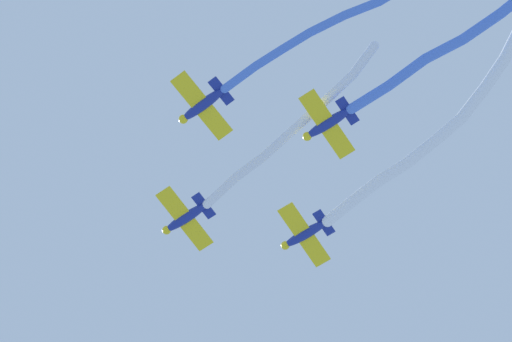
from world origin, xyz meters
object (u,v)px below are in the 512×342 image
(airplane_lead, at_px, (185,218))
(airplane_right_wing, at_px, (305,234))
(airplane_slot, at_px, (327,124))
(airplane_left_wing, at_px, (202,105))

(airplane_lead, relative_size, airplane_right_wing, 1.00)
(airplane_right_wing, distance_m, airplane_slot, 9.47)
(airplane_right_wing, height_order, airplane_slot, airplane_right_wing)
(airplane_slot, bearing_deg, airplane_lead, -1.88)
(airplane_left_wing, distance_m, airplane_right_wing, 13.39)
(airplane_left_wing, xyz_separation_m, airplane_right_wing, (-13.33, -1.05, 0.70))
(airplane_lead, xyz_separation_m, airplane_left_wing, (6.14, 7.19, -0.40))
(airplane_lead, relative_size, airplane_slot, 1.00)
(airplane_lead, height_order, airplane_left_wing, airplane_lead)
(airplane_right_wing, xyz_separation_m, airplane_slot, (6.14, 7.19, -0.50))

